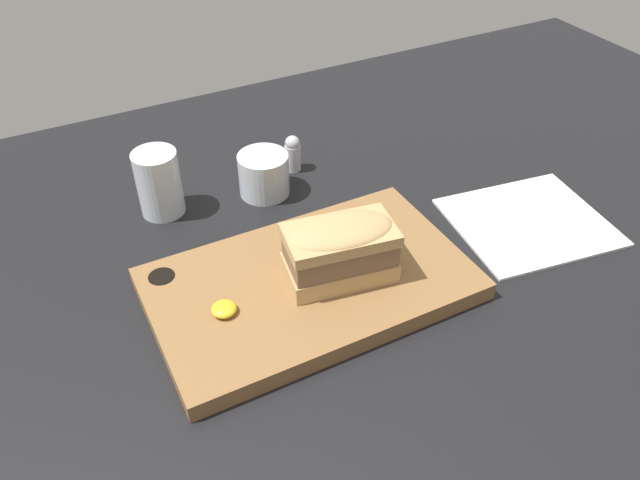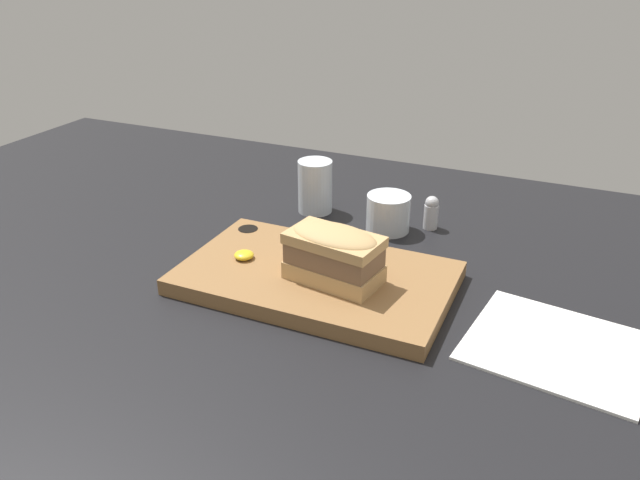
# 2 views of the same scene
# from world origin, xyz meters

# --- Properties ---
(dining_table) EXTENTS (1.95, 1.07, 0.02)m
(dining_table) POSITION_xyz_m (0.00, 0.00, 0.01)
(dining_table) COLOR black
(dining_table) RESTS_ON ground
(serving_board) EXTENTS (0.39, 0.24, 0.02)m
(serving_board) POSITION_xyz_m (0.00, -0.05, 0.03)
(serving_board) COLOR olive
(serving_board) RESTS_ON dining_table
(sandwich) EXTENTS (0.14, 0.09, 0.08)m
(sandwich) POSITION_xyz_m (0.04, -0.06, 0.09)
(sandwich) COLOR tan
(sandwich) RESTS_ON serving_board
(mustard_dollop) EXTENTS (0.03, 0.03, 0.01)m
(mustard_dollop) POSITION_xyz_m (-0.11, -0.06, 0.05)
(mustard_dollop) COLOR gold
(mustard_dollop) RESTS_ON serving_board
(water_glass) EXTENTS (0.06, 0.06, 0.10)m
(water_glass) POSITION_xyz_m (-0.11, 0.20, 0.06)
(water_glass) COLOR silver
(water_glass) RESTS_ON dining_table
(wine_glass) EXTENTS (0.08, 0.08, 0.06)m
(wine_glass) POSITION_xyz_m (0.04, 0.18, 0.05)
(wine_glass) COLOR silver
(wine_glass) RESTS_ON dining_table
(napkin) EXTENTS (0.24, 0.21, 0.00)m
(napkin) POSITION_xyz_m (0.35, -0.07, 0.02)
(napkin) COLOR white
(napkin) RESTS_ON dining_table
(salt_shaker) EXTENTS (0.03, 0.03, 0.06)m
(salt_shaker) POSITION_xyz_m (0.11, 0.22, 0.05)
(salt_shaker) COLOR silver
(salt_shaker) RESTS_ON dining_table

